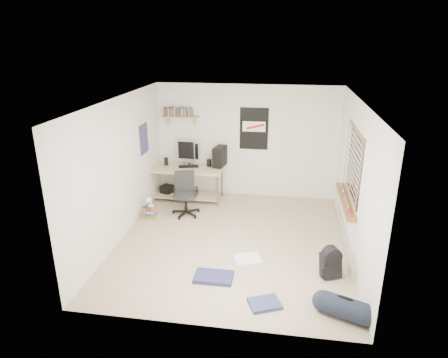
# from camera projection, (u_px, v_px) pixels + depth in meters

# --- Properties ---
(floor) EXTENTS (4.00, 4.50, 0.01)m
(floor) POSITION_uv_depth(u_px,v_px,m) (233.00, 241.00, 7.15)
(floor) COLOR gray
(floor) RESTS_ON ground
(ceiling) EXTENTS (4.00, 4.50, 0.01)m
(ceiling) POSITION_uv_depth(u_px,v_px,m) (234.00, 100.00, 6.29)
(ceiling) COLOR white
(ceiling) RESTS_ON ground
(back_wall) EXTENTS (4.00, 0.01, 2.50)m
(back_wall) POSITION_uv_depth(u_px,v_px,m) (247.00, 142.00, 8.82)
(back_wall) COLOR silver
(back_wall) RESTS_ON ground
(left_wall) EXTENTS (0.01, 4.50, 2.50)m
(left_wall) POSITION_uv_depth(u_px,v_px,m) (120.00, 169.00, 7.02)
(left_wall) COLOR silver
(left_wall) RESTS_ON ground
(right_wall) EXTENTS (0.01, 4.50, 2.50)m
(right_wall) POSITION_uv_depth(u_px,v_px,m) (356.00, 182.00, 6.43)
(right_wall) COLOR silver
(right_wall) RESTS_ON ground
(desk) EXTENTS (1.69, 0.84, 0.75)m
(desk) POSITION_uv_depth(u_px,v_px,m) (186.00, 184.00, 8.85)
(desk) COLOR tan
(desk) RESTS_ON floor
(monitor_left) EXTENTS (0.41, 0.13, 0.44)m
(monitor_left) POSITION_uv_depth(u_px,v_px,m) (186.00, 155.00, 8.84)
(monitor_left) COLOR #A1A1A6
(monitor_left) RESTS_ON desk
(monitor_right) EXTENTS (0.37, 0.10, 0.40)m
(monitor_right) POSITION_uv_depth(u_px,v_px,m) (191.00, 156.00, 8.86)
(monitor_right) COLOR #A09FA4
(monitor_right) RESTS_ON desk
(pc_tower) EXTENTS (0.28, 0.45, 0.44)m
(pc_tower) POSITION_uv_depth(u_px,v_px,m) (220.00, 156.00, 8.74)
(pc_tower) COLOR black
(pc_tower) RESTS_ON desk
(keyboard) EXTENTS (0.45, 0.25, 0.02)m
(keyboard) POSITION_uv_depth(u_px,v_px,m) (189.00, 166.00, 8.75)
(keyboard) COLOR black
(keyboard) RESTS_ON desk
(speaker_left) EXTENTS (0.11, 0.11, 0.17)m
(speaker_left) POSITION_uv_depth(u_px,v_px,m) (166.00, 161.00, 8.84)
(speaker_left) COLOR black
(speaker_left) RESTS_ON desk
(speaker_right) EXTENTS (0.10, 0.10, 0.16)m
(speaker_right) POSITION_uv_depth(u_px,v_px,m) (209.00, 163.00, 8.75)
(speaker_right) COLOR black
(speaker_right) RESTS_ON desk
(office_chair) EXTENTS (0.74, 0.74, 0.89)m
(office_chair) POSITION_uv_depth(u_px,v_px,m) (186.00, 192.00, 8.04)
(office_chair) COLOR black
(office_chair) RESTS_ON floor
(wall_shelf) EXTENTS (0.80, 0.22, 0.24)m
(wall_shelf) POSITION_uv_depth(u_px,v_px,m) (181.00, 117.00, 8.74)
(wall_shelf) COLOR tan
(wall_shelf) RESTS_ON back_wall
(poster_back_wall) EXTENTS (0.62, 0.03, 0.92)m
(poster_back_wall) POSITION_uv_depth(u_px,v_px,m) (254.00, 129.00, 8.67)
(poster_back_wall) COLOR black
(poster_back_wall) RESTS_ON back_wall
(poster_left_wall) EXTENTS (0.02, 0.42, 0.60)m
(poster_left_wall) POSITION_uv_depth(u_px,v_px,m) (144.00, 139.00, 8.04)
(poster_left_wall) COLOR navy
(poster_left_wall) RESTS_ON left_wall
(window) EXTENTS (0.10, 1.50, 1.26)m
(window) POSITION_uv_depth(u_px,v_px,m) (352.00, 164.00, 6.65)
(window) COLOR brown
(window) RESTS_ON right_wall
(baseboard_heater) EXTENTS (0.08, 2.50, 0.18)m
(baseboard_heater) POSITION_uv_depth(u_px,v_px,m) (343.00, 237.00, 7.11)
(baseboard_heater) COLOR #B7B2A8
(baseboard_heater) RESTS_ON floor
(backpack) EXTENTS (0.36, 0.33, 0.39)m
(backpack) POSITION_uv_depth(u_px,v_px,m) (331.00, 265.00, 6.04)
(backpack) COLOR black
(backpack) RESTS_ON floor
(duffel_bag) EXTENTS (0.38, 0.38, 0.58)m
(duffel_bag) POSITION_uv_depth(u_px,v_px,m) (345.00, 309.00, 5.18)
(duffel_bag) COLOR black
(duffel_bag) RESTS_ON floor
(tshirt) EXTENTS (0.53, 0.49, 0.04)m
(tshirt) POSITION_uv_depth(u_px,v_px,m) (248.00, 259.00, 6.54)
(tshirt) COLOR white
(tshirt) RESTS_ON floor
(jeans_a) EXTENTS (0.58, 0.37, 0.06)m
(jeans_a) POSITION_uv_depth(u_px,v_px,m) (214.00, 277.00, 6.04)
(jeans_a) COLOR navy
(jeans_a) RESTS_ON floor
(jeans_b) EXTENTS (0.51, 0.46, 0.05)m
(jeans_b) POSITION_uv_depth(u_px,v_px,m) (265.00, 304.00, 5.45)
(jeans_b) COLOR navy
(jeans_b) RESTS_ON floor
(book_stack) EXTENTS (0.47, 0.42, 0.27)m
(book_stack) POSITION_uv_depth(u_px,v_px,m) (151.00, 211.00, 7.98)
(book_stack) COLOR olive
(book_stack) RESTS_ON floor
(desk_lamp) EXTENTS (0.20, 0.24, 0.21)m
(desk_lamp) POSITION_uv_depth(u_px,v_px,m) (151.00, 201.00, 7.88)
(desk_lamp) COLOR silver
(desk_lamp) RESTS_ON book_stack
(subwoofer) EXTENTS (0.31, 0.31, 0.27)m
(subwoofer) POSITION_uv_depth(u_px,v_px,m) (167.00, 191.00, 9.03)
(subwoofer) COLOR black
(subwoofer) RESTS_ON floor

